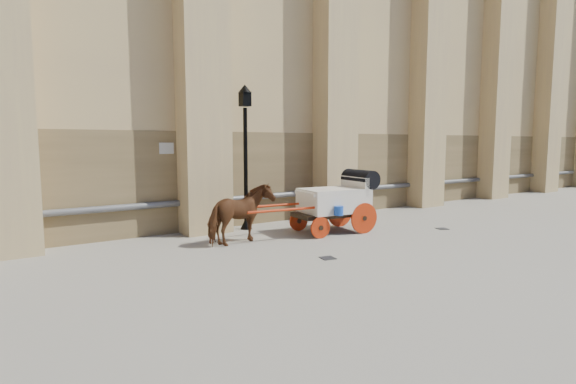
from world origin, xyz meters
TOP-DOWN VIEW (x-y plane):
  - ground at (0.00, 0.00)m, footprint 90.00×90.00m
  - horse at (-0.86, 1.67)m, footprint 1.99×1.22m
  - carriage at (2.34, 1.48)m, footprint 4.30×1.62m
  - street_lamp at (0.25, 3.36)m, footprint 0.41×0.41m
  - drain_grate_near at (0.06, -0.82)m, footprint 0.38×0.38m
  - drain_grate_far at (5.26, -0.07)m, footprint 0.42×0.42m

SIDE VIEW (x-z plane):
  - ground at x=0.00m, z-range 0.00..0.00m
  - drain_grate_near at x=0.06m, z-range 0.00..0.01m
  - drain_grate_far at x=5.26m, z-range 0.00..0.01m
  - horse at x=-0.86m, z-range 0.00..1.56m
  - carriage at x=2.34m, z-range 0.07..1.91m
  - street_lamp at x=0.25m, z-range 0.15..4.55m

